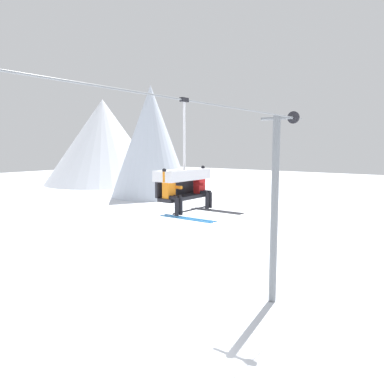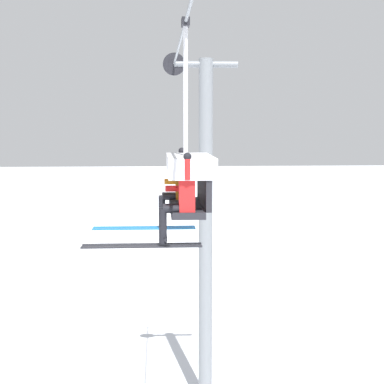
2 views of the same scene
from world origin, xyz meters
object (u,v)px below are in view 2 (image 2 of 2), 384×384
(lift_tower_near, at_px, (205,229))
(skier_red, at_px, (178,198))
(chairlift_chair, at_px, (190,173))
(skier_orange, at_px, (175,187))

(lift_tower_near, relative_size, skier_red, 5.45)
(chairlift_chair, distance_m, skier_orange, 0.82)
(skier_orange, bearing_deg, skier_red, 0.00)
(chairlift_chair, bearing_deg, lift_tower_near, 173.21)
(lift_tower_near, distance_m, chairlift_chair, 6.32)
(skier_orange, xyz_separation_m, skier_red, (1.46, 0.00, 0.00))
(chairlift_chair, xyz_separation_m, skier_orange, (-0.73, -0.21, -0.30))
(skier_orange, height_order, skier_red, same)
(chairlift_chair, relative_size, skier_red, 1.88)
(skier_red, bearing_deg, chairlift_chair, 163.69)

